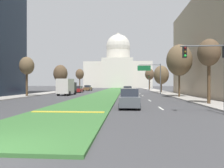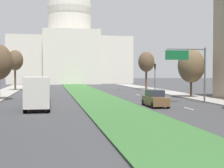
{
  "view_description": "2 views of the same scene",
  "coord_description": "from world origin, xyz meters",
  "px_view_note": "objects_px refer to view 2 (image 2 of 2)",
  "views": [
    {
      "loc": [
        4.28,
        -5.77,
        2.27
      ],
      "look_at": [
        1.0,
        42.35,
        2.19
      ],
      "focal_mm": 31.56,
      "sensor_mm": 36.0,
      "label": 1
    },
    {
      "loc": [
        -6.05,
        -0.78,
        3.69
      ],
      "look_at": [
        1.49,
        41.27,
        2.14
      ],
      "focal_mm": 54.73,
      "sensor_mm": 36.0,
      "label": 2
    }
  ],
  "objects_px": {
    "traffic_light_far_right": "(155,74)",
    "street_tree_right_far": "(191,66)",
    "sedan_midblock": "(155,99)",
    "street_tree_right_distant": "(146,62)",
    "capitol_building": "(70,48)",
    "street_tree_left_distant": "(15,60)",
    "sedan_distant": "(37,94)",
    "sedan_far_horizon": "(41,89)",
    "box_truck_delivery": "(38,93)",
    "overhead_guide_sign": "(191,64)"
  },
  "relations": [
    {
      "from": "street_tree_right_far",
      "to": "street_tree_right_distant",
      "type": "height_order",
      "value": "street_tree_right_distant"
    },
    {
      "from": "box_truck_delivery",
      "to": "sedan_midblock",
      "type": "bearing_deg",
      "value": 5.33
    },
    {
      "from": "overhead_guide_sign",
      "to": "street_tree_left_distant",
      "type": "distance_m",
      "value": 38.03
    },
    {
      "from": "street_tree_right_distant",
      "to": "sedan_distant",
      "type": "xyz_separation_m",
      "value": [
        -20.76,
        -22.21,
        -4.83
      ]
    },
    {
      "from": "street_tree_right_far",
      "to": "box_truck_delivery",
      "type": "xyz_separation_m",
      "value": [
        -20.57,
        -11.64,
        -2.79
      ]
    },
    {
      "from": "street_tree_right_distant",
      "to": "sedan_far_horizon",
      "type": "height_order",
      "value": "street_tree_right_distant"
    },
    {
      "from": "sedan_midblock",
      "to": "sedan_far_horizon",
      "type": "distance_m",
      "value": 25.62
    },
    {
      "from": "overhead_guide_sign",
      "to": "sedan_distant",
      "type": "relative_size",
      "value": 1.38
    },
    {
      "from": "overhead_guide_sign",
      "to": "traffic_light_far_right",
      "type": "bearing_deg",
      "value": 85.26
    },
    {
      "from": "sedan_midblock",
      "to": "box_truck_delivery",
      "type": "height_order",
      "value": "box_truck_delivery"
    },
    {
      "from": "street_tree_right_far",
      "to": "sedan_midblock",
      "type": "relative_size",
      "value": 1.47
    },
    {
      "from": "traffic_light_far_right",
      "to": "box_truck_delivery",
      "type": "relative_size",
      "value": 0.81
    },
    {
      "from": "street_tree_right_far",
      "to": "overhead_guide_sign",
      "type": "bearing_deg",
      "value": -113.61
    },
    {
      "from": "capitol_building",
      "to": "overhead_guide_sign",
      "type": "bearing_deg",
      "value": -82.28
    },
    {
      "from": "traffic_light_far_right",
      "to": "box_truck_delivery",
      "type": "height_order",
      "value": "traffic_light_far_right"
    },
    {
      "from": "street_tree_right_far",
      "to": "street_tree_left_distant",
      "type": "bearing_deg",
      "value": 138.68
    },
    {
      "from": "traffic_light_far_right",
      "to": "sedan_distant",
      "type": "relative_size",
      "value": 1.11
    },
    {
      "from": "sedan_midblock",
      "to": "sedan_far_horizon",
      "type": "xyz_separation_m",
      "value": [
        -12.37,
        22.43,
        0.01
      ]
    },
    {
      "from": "street_tree_right_distant",
      "to": "sedan_distant",
      "type": "bearing_deg",
      "value": -133.07
    },
    {
      "from": "street_tree_right_far",
      "to": "sedan_distant",
      "type": "relative_size",
      "value": 1.45
    },
    {
      "from": "traffic_light_far_right",
      "to": "street_tree_right_far",
      "type": "distance_m",
      "value": 11.52
    },
    {
      "from": "traffic_light_far_right",
      "to": "street_tree_left_distant",
      "type": "xyz_separation_m",
      "value": [
        -24.37,
        11.59,
        2.51
      ]
    },
    {
      "from": "street_tree_right_far",
      "to": "street_tree_left_distant",
      "type": "relative_size",
      "value": 0.87
    },
    {
      "from": "sedan_midblock",
      "to": "box_truck_delivery",
      "type": "distance_m",
      "value": 12.13
    },
    {
      "from": "sedan_distant",
      "to": "street_tree_left_distant",
      "type": "bearing_deg",
      "value": 102.3
    },
    {
      "from": "overhead_guide_sign",
      "to": "street_tree_left_distant",
      "type": "height_order",
      "value": "street_tree_left_distant"
    },
    {
      "from": "sedan_distant",
      "to": "box_truck_delivery",
      "type": "relative_size",
      "value": 0.73
    },
    {
      "from": "traffic_light_far_right",
      "to": "street_tree_right_far",
      "type": "bearing_deg",
      "value": -81.42
    },
    {
      "from": "overhead_guide_sign",
      "to": "sedan_far_horizon",
      "type": "height_order",
      "value": "overhead_guide_sign"
    },
    {
      "from": "capitol_building",
      "to": "sedan_distant",
      "type": "relative_size",
      "value": 8.05
    },
    {
      "from": "street_tree_left_distant",
      "to": "sedan_distant",
      "type": "distance_m",
      "value": 24.3
    },
    {
      "from": "street_tree_right_far",
      "to": "box_truck_delivery",
      "type": "distance_m",
      "value": 23.79
    },
    {
      "from": "box_truck_delivery",
      "to": "street_tree_right_far",
      "type": "bearing_deg",
      "value": 29.5
    },
    {
      "from": "street_tree_left_distant",
      "to": "traffic_light_far_right",
      "type": "bearing_deg",
      "value": -25.44
    },
    {
      "from": "street_tree_right_distant",
      "to": "sedan_midblock",
      "type": "xyz_separation_m",
      "value": [
        -8.27,
        -32.42,
        -4.8
      ]
    },
    {
      "from": "capitol_building",
      "to": "street_tree_right_far",
      "type": "height_order",
      "value": "capitol_building"
    },
    {
      "from": "sedan_midblock",
      "to": "capitol_building",
      "type": "bearing_deg",
      "value": 93.53
    },
    {
      "from": "traffic_light_far_right",
      "to": "street_tree_right_far",
      "type": "height_order",
      "value": "street_tree_right_far"
    },
    {
      "from": "capitol_building",
      "to": "traffic_light_far_right",
      "type": "bearing_deg",
      "value": -78.1
    },
    {
      "from": "street_tree_right_distant",
      "to": "sedan_midblock",
      "type": "height_order",
      "value": "street_tree_right_distant"
    },
    {
      "from": "traffic_light_far_right",
      "to": "sedan_midblock",
      "type": "bearing_deg",
      "value": -107.31
    },
    {
      "from": "box_truck_delivery",
      "to": "sedan_distant",
      "type": "bearing_deg",
      "value": 92.26
    },
    {
      "from": "street_tree_right_far",
      "to": "street_tree_right_distant",
      "type": "xyz_separation_m",
      "value": [
        -0.25,
        21.9,
        1.16
      ]
    },
    {
      "from": "capitol_building",
      "to": "sedan_midblock",
      "type": "height_order",
      "value": "capitol_building"
    },
    {
      "from": "traffic_light_far_right",
      "to": "sedan_far_horizon",
      "type": "bearing_deg",
      "value": 178.26
    },
    {
      "from": "street_tree_right_far",
      "to": "sedan_distant",
      "type": "xyz_separation_m",
      "value": [
        -21.01,
        -0.3,
        -3.67
      ]
    },
    {
      "from": "capitol_building",
      "to": "sedan_distant",
      "type": "height_order",
      "value": "capitol_building"
    },
    {
      "from": "sedan_midblock",
      "to": "street_tree_right_distant",
      "type": "bearing_deg",
      "value": 75.69
    },
    {
      "from": "street_tree_left_distant",
      "to": "sedan_far_horizon",
      "type": "bearing_deg",
      "value": -64.78
    },
    {
      "from": "street_tree_right_far",
      "to": "sedan_distant",
      "type": "height_order",
      "value": "street_tree_right_far"
    }
  ]
}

